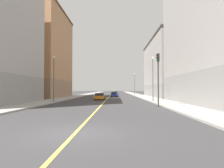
{
  "coord_description": "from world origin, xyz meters",
  "views": [
    {
      "loc": [
        1.9,
        -8.91,
        2.04
      ],
      "look_at": [
        1.03,
        29.32,
        3.04
      ],
      "focal_mm": 30.87,
      "sensor_mm": 36.0,
      "label": 1
    }
  ],
  "objects_px": {
    "building_left_near": "(221,13)",
    "car_orange": "(100,97)",
    "street_lamp_left_near": "(153,74)",
    "traffic_light_left_near": "(158,72)",
    "building_right_midblock": "(45,54)",
    "car_blue": "(114,94)",
    "street_lamp_right_near": "(54,74)",
    "building_left_mid": "(169,68)",
    "street_lamp_left_far": "(135,82)",
    "car_silver": "(116,93)"
  },
  "relations": [
    {
      "from": "building_left_near",
      "to": "car_orange",
      "type": "bearing_deg",
      "value": 145.88
    },
    {
      "from": "car_orange",
      "to": "building_left_near",
      "type": "bearing_deg",
      "value": -34.12
    },
    {
      "from": "traffic_light_left_near",
      "to": "street_lamp_left_near",
      "type": "height_order",
      "value": "street_lamp_left_near"
    },
    {
      "from": "building_right_midblock",
      "to": "car_orange",
      "type": "bearing_deg",
      "value": -33.99
    },
    {
      "from": "traffic_light_left_near",
      "to": "car_blue",
      "type": "height_order",
      "value": "traffic_light_left_near"
    },
    {
      "from": "traffic_light_left_near",
      "to": "street_lamp_right_near",
      "type": "distance_m",
      "value": 16.09
    },
    {
      "from": "street_lamp_right_near",
      "to": "street_lamp_left_near",
      "type": "bearing_deg",
      "value": 5.47
    },
    {
      "from": "traffic_light_left_near",
      "to": "car_blue",
      "type": "xyz_separation_m",
      "value": [
        -5.39,
        29.51,
        -3.36
      ]
    },
    {
      "from": "building_right_midblock",
      "to": "traffic_light_left_near",
      "type": "xyz_separation_m",
      "value": [
        22.19,
        -23.57,
        -6.47
      ]
    },
    {
      "from": "street_lamp_left_far",
      "to": "car_silver",
      "type": "relative_size",
      "value": 1.67
    },
    {
      "from": "traffic_light_left_near",
      "to": "car_orange",
      "type": "relative_size",
      "value": 1.5
    },
    {
      "from": "traffic_light_left_near",
      "to": "car_silver",
      "type": "height_order",
      "value": "traffic_light_left_near"
    },
    {
      "from": "building_right_midblock",
      "to": "street_lamp_left_near",
      "type": "distance_m",
      "value": 28.32
    },
    {
      "from": "street_lamp_left_near",
      "to": "car_orange",
      "type": "height_order",
      "value": "street_lamp_left_near"
    },
    {
      "from": "traffic_light_left_near",
      "to": "building_left_mid",
      "type": "bearing_deg",
      "value": 72.48
    },
    {
      "from": "traffic_light_left_near",
      "to": "street_lamp_left_far",
      "type": "distance_m",
      "value": 39.22
    },
    {
      "from": "street_lamp_right_near",
      "to": "car_blue",
      "type": "relative_size",
      "value": 1.76
    },
    {
      "from": "building_right_midblock",
      "to": "car_blue",
      "type": "relative_size",
      "value": 5.21
    },
    {
      "from": "building_left_mid",
      "to": "car_blue",
      "type": "xyz_separation_m",
      "value": [
        -14.12,
        1.85,
        -6.82
      ]
    },
    {
      "from": "street_lamp_left_near",
      "to": "car_blue",
      "type": "relative_size",
      "value": 1.75
    },
    {
      "from": "street_lamp_left_near",
      "to": "street_lamp_right_near",
      "type": "height_order",
      "value": "street_lamp_right_near"
    },
    {
      "from": "street_lamp_left_far",
      "to": "building_right_midblock",
      "type": "bearing_deg",
      "value": -146.04
    },
    {
      "from": "building_left_mid",
      "to": "traffic_light_left_near",
      "type": "relative_size",
      "value": 4.0
    },
    {
      "from": "car_silver",
      "to": "building_right_midblock",
      "type": "bearing_deg",
      "value": -129.09
    },
    {
      "from": "street_lamp_left_near",
      "to": "car_silver",
      "type": "relative_size",
      "value": 1.7
    },
    {
      "from": "street_lamp_left_far",
      "to": "car_silver",
      "type": "xyz_separation_m",
      "value": [
        -6.1,
        5.42,
        -3.73
      ]
    },
    {
      "from": "building_left_near",
      "to": "traffic_light_left_near",
      "type": "xyz_separation_m",
      "value": [
        -8.73,
        -2.67,
        -7.92
      ]
    },
    {
      "from": "traffic_light_left_near",
      "to": "street_lamp_right_near",
      "type": "bearing_deg",
      "value": 154.15
    },
    {
      "from": "building_right_midblock",
      "to": "street_lamp_right_near",
      "type": "bearing_deg",
      "value": -65.02
    },
    {
      "from": "traffic_light_left_near",
      "to": "car_blue",
      "type": "distance_m",
      "value": 30.19
    },
    {
      "from": "street_lamp_right_near",
      "to": "street_lamp_left_far",
      "type": "bearing_deg",
      "value": 64.29
    },
    {
      "from": "building_left_mid",
      "to": "traffic_light_left_near",
      "type": "xyz_separation_m",
      "value": [
        -8.73,
        -27.66,
        -3.46
      ]
    },
    {
      "from": "building_right_midblock",
      "to": "car_blue",
      "type": "bearing_deg",
      "value": 19.47
    },
    {
      "from": "car_orange",
      "to": "building_right_midblock",
      "type": "bearing_deg",
      "value": 146.01
    },
    {
      "from": "building_left_near",
      "to": "street_lamp_right_near",
      "type": "bearing_deg",
      "value": 169.39
    },
    {
      "from": "street_lamp_left_far",
      "to": "car_silver",
      "type": "distance_m",
      "value": 8.97
    },
    {
      "from": "street_lamp_left_far",
      "to": "street_lamp_right_near",
      "type": "bearing_deg",
      "value": -115.71
    },
    {
      "from": "building_left_mid",
      "to": "car_orange",
      "type": "height_order",
      "value": "building_left_mid"
    },
    {
      "from": "car_orange",
      "to": "street_lamp_left_near",
      "type": "bearing_deg",
      "value": -31.39
    },
    {
      "from": "building_right_midblock",
      "to": "car_silver",
      "type": "relative_size",
      "value": 5.06
    },
    {
      "from": "building_left_mid",
      "to": "car_orange",
      "type": "distance_m",
      "value": 22.65
    },
    {
      "from": "building_right_midblock",
      "to": "street_lamp_left_near",
      "type": "relative_size",
      "value": 2.97
    },
    {
      "from": "building_left_mid",
      "to": "building_right_midblock",
      "type": "bearing_deg",
      "value": -172.46
    },
    {
      "from": "building_left_near",
      "to": "street_lamp_left_far",
      "type": "bearing_deg",
      "value": 101.92
    },
    {
      "from": "building_left_mid",
      "to": "car_blue",
      "type": "height_order",
      "value": "building_left_mid"
    },
    {
      "from": "street_lamp_left_near",
      "to": "street_lamp_right_near",
      "type": "xyz_separation_m",
      "value": [
        -15.49,
        -1.48,
        0.01
      ]
    },
    {
      "from": "street_lamp_left_near",
      "to": "building_right_midblock",
      "type": "bearing_deg",
      "value": 147.0
    },
    {
      "from": "building_right_midblock",
      "to": "traffic_light_left_near",
      "type": "distance_m",
      "value": 33.02
    },
    {
      "from": "building_left_near",
      "to": "car_silver",
      "type": "relative_size",
      "value": 5.76
    },
    {
      "from": "street_lamp_left_near",
      "to": "street_lamp_left_far",
      "type": "xyz_separation_m",
      "value": [
        -0.0,
        30.7,
        -0.07
      ]
    }
  ]
}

